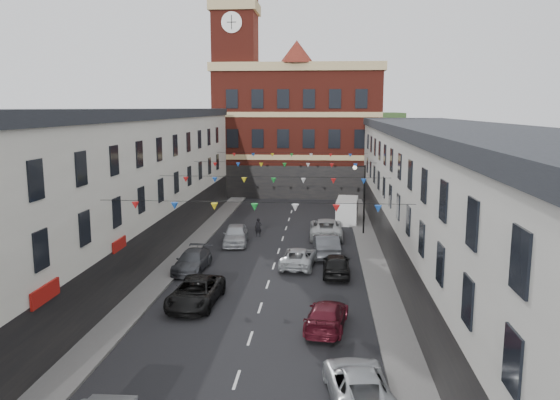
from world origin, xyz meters
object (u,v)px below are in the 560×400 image
(car_right_c, at_px, (327,315))
(pedestrian, at_px, (258,228))
(car_right_d, at_px, (336,264))
(car_right_e, at_px, (326,245))
(car_left_d, at_px, (192,261))
(car_left_e, at_px, (236,235))
(moving_car, at_px, (299,257))
(white_van, at_px, (347,210))
(car_right_b, at_px, (358,384))
(car_left_c, at_px, (196,292))
(car_right_f, at_px, (326,228))
(street_lamp, at_px, (361,190))

(car_right_c, bearing_deg, pedestrian, -65.60)
(car_right_d, xyz_separation_m, car_right_e, (-0.65, 4.77, 0.07))
(car_left_d, relative_size, car_left_e, 0.99)
(car_right_d, bearing_deg, moving_car, -35.97)
(car_right_e, xyz_separation_m, white_van, (2.00, 12.42, 0.29))
(car_right_b, relative_size, car_right_e, 0.99)
(car_left_d, bearing_deg, moving_car, 15.34)
(car_right_d, bearing_deg, white_van, -94.21)
(car_left_d, bearing_deg, car_left_c, -72.13)
(white_van, bearing_deg, car_right_b, -86.67)
(car_right_d, distance_m, white_van, 17.25)
(car_left_c, bearing_deg, pedestrian, 87.55)
(car_left_d, height_order, white_van, white_van)
(car_right_f, bearing_deg, car_left_e, 22.05)
(car_left_d, bearing_deg, car_right_d, 1.03)
(white_van, bearing_deg, car_right_e, -94.31)
(car_right_b, relative_size, pedestrian, 3.05)
(car_left_c, bearing_deg, moving_car, 58.86)
(car_left_e, height_order, pedestrian, pedestrian)
(car_right_c, relative_size, car_right_f, 0.78)
(street_lamp, distance_m, car_left_d, 16.85)
(car_left_c, bearing_deg, car_right_c, -17.46)
(car_left_d, relative_size, moving_car, 0.98)
(car_right_b, relative_size, car_right_f, 0.84)
(car_left_e, relative_size, car_right_e, 0.95)
(car_right_e, relative_size, moving_car, 1.04)
(pedestrian, bearing_deg, car_right_d, -52.80)
(car_right_d, relative_size, car_right_f, 0.74)
(car_left_d, relative_size, car_right_f, 0.80)
(car_left_e, relative_size, car_right_d, 1.08)
(car_left_d, xyz_separation_m, car_right_f, (8.93, 10.36, 0.13))
(car_right_e, height_order, moving_car, car_right_e)
(street_lamp, bearing_deg, car_left_e, -157.70)
(car_left_c, xyz_separation_m, white_van, (9.20, 23.24, 0.38))
(car_right_c, distance_m, car_right_f, 19.33)
(car_right_b, xyz_separation_m, car_right_f, (-1.14, 26.06, 0.13))
(car_right_c, xyz_separation_m, moving_car, (-1.88, 10.56, -0.00))
(car_right_e, bearing_deg, car_left_e, -26.24)
(street_lamp, height_order, car_left_e, street_lamp)
(car_left_d, distance_m, moving_car, 7.22)
(street_lamp, height_order, pedestrian, street_lamp)
(car_right_b, xyz_separation_m, car_right_e, (-1.14, 20.22, 0.13))
(car_left_d, bearing_deg, white_van, 59.74)
(street_lamp, relative_size, car_right_f, 1.03)
(car_left_c, relative_size, pedestrian, 3.25)
(pedestrian, bearing_deg, car_left_c, -89.81)
(car_left_e, bearing_deg, car_right_f, 17.39)
(car_right_b, xyz_separation_m, car_right_c, (-1.14, 6.74, -0.02))
(car_left_c, relative_size, car_right_e, 1.06)
(street_lamp, relative_size, car_right_e, 1.22)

